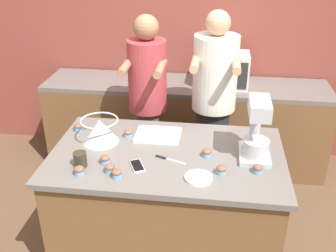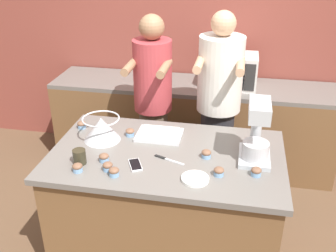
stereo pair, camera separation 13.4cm
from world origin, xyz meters
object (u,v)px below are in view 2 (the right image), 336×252
cell_phone (135,165)px  cupcake_8 (114,172)px  cupcake_1 (104,158)px  person_right (218,111)px  baking_tray (159,134)px  knife (167,159)px  cupcake_6 (130,132)px  cupcake_3 (77,168)px  cupcake_2 (206,154)px  person_left (153,107)px  cupcake_7 (256,172)px  cupcake_0 (108,166)px  microwave_oven (233,71)px  stand_mixer (257,135)px  small_plate (195,179)px  cupcake_4 (219,171)px  drinking_glass (79,157)px  mixing_bowl (102,128)px  cupcake_5 (82,125)px

cell_phone → cupcake_8: bearing=-125.6°
cell_phone → cupcake_1: bearing=176.7°
person_right → cupcake_8: bearing=-116.7°
baking_tray → cupcake_8: (-0.17, -0.55, 0.01)m
knife → cupcake_6: bearing=140.1°
baking_tray → cupcake_3: (-0.40, -0.54, 0.01)m
baking_tray → cupcake_2: (0.36, -0.23, 0.01)m
person_left → baking_tray: size_ratio=5.13×
cupcake_3 → cupcake_7: size_ratio=1.00×
knife → cupcake_0: (-0.34, -0.19, 0.03)m
person_left → microwave_oven: size_ratio=3.70×
person_left → stand_mixer: 1.13m
cupcake_0 → cupcake_2: 0.64m
small_plate → cupcake_1: (-0.61, 0.10, 0.02)m
knife → cupcake_4: 0.36m
cell_phone → drinking_glass: (-0.36, -0.04, 0.04)m
mixing_bowl → cupcake_4: size_ratio=4.16×
cupcake_3 → cupcake_6: (0.19, 0.52, 0.00)m
cell_phone → cupcake_4: (0.53, -0.01, 0.02)m
cupcake_7 → cupcake_8: size_ratio=1.00×
cupcake_2 → cupcake_3: size_ratio=1.00×
person_left → cupcake_1: person_left is taller
cell_phone → knife: bearing=30.1°
person_left → person_right: bearing=0.1°
cell_phone → cupcake_2: 0.47m
small_plate → cupcake_8: bearing=-174.6°
small_plate → person_left: bearing=115.4°
cupcake_4 → baking_tray: bearing=137.3°
drinking_glass → cupcake_2: size_ratio=1.52×
cupcake_1 → cupcake_3: bearing=-130.3°
cupcake_0 → microwave_oven: bearing=67.2°
person_right → cupcake_1: person_right is taller
cupcake_7 → person_right: bearing=107.9°
small_plate → cupcake_2: bearing=81.9°
stand_mixer → cupcake_7: stand_mixer is taller
cell_phone → small_plate: bearing=-12.6°
cupcake_4 → cupcake_6: bearing=149.6°
cell_phone → mixing_bowl: bearing=137.8°
drinking_glass → cupcake_1: bearing=19.4°
cupcake_6 → cupcake_0: bearing=-91.4°
baking_tray → small_plate: (0.33, -0.50, -0.01)m
cupcake_1 → cupcake_4: bearing=-1.8°
person_left → cupcake_5: bearing=-129.7°
cupcake_0 → drinking_glass: bearing=167.4°
cupcake_7 → drinking_glass: bearing=-176.5°
cupcake_8 → baking_tray: bearing=73.1°
cupcake_4 → cupcake_7: (0.22, 0.04, 0.00)m
drinking_glass → cupcake_3: drinking_glass is taller
microwave_oven → cupcake_0: microwave_oven is taller
cell_phone → cupcake_3: bearing=-158.5°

